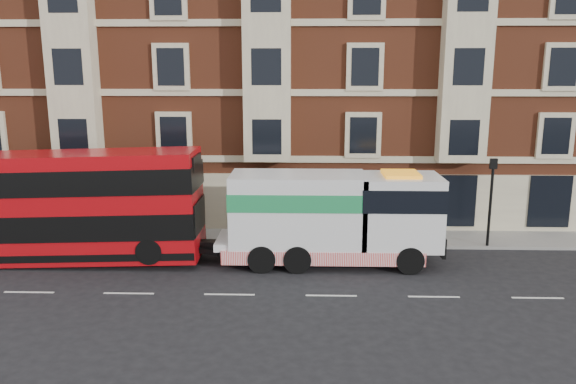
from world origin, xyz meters
name	(u,v)px	position (x,y,z in m)	size (l,w,h in m)	color
ground	(229,295)	(0.00, 0.00, 0.00)	(120.00, 120.00, 0.00)	black
sidewalk	(248,237)	(0.00, 7.50, 0.07)	(90.00, 3.00, 0.15)	slate
victorian_terrace	(266,46)	(0.50, 15.00, 10.07)	(45.00, 12.00, 20.40)	brown
lamp_post_west	(124,193)	(-6.00, 6.20, 2.68)	(0.35, 0.15, 4.35)	black
lamp_post_east	(491,196)	(12.00, 6.20, 2.68)	(0.35, 0.15, 4.35)	black
double_decker_bus	(63,205)	(-8.03, 3.79, 2.67)	(12.43, 2.85, 5.03)	#A7090E
tow_truck	(329,217)	(4.03, 3.79, 2.20)	(9.95, 2.94, 4.15)	silver
pedestrian	(37,218)	(-11.11, 7.48, 1.04)	(0.65, 0.43, 1.78)	#1A2C35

